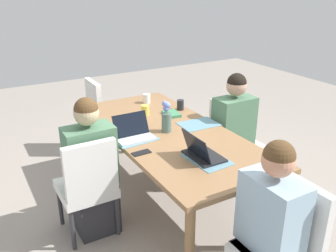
{
  "coord_description": "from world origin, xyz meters",
  "views": [
    {
      "loc": [
        -2.66,
        1.52,
        2.05
      ],
      "look_at": [
        0.0,
        0.0,
        0.8
      ],
      "focal_mm": 39.31,
      "sensor_mm": 36.0,
      "label": 1
    }
  ],
  "objects_px": {
    "person_near_left_near": "(233,137)",
    "laptop_head_left_left_mid": "(202,153)",
    "flower_vase": "(166,118)",
    "book_blue_cover": "(171,114)",
    "chair_near_left_near": "(233,136)",
    "coffee_mug_centre_left": "(147,98)",
    "laptop_far_left_far": "(133,134)",
    "coffee_mug_near_right": "(180,105)",
    "coffee_mug_near_left": "(145,110)",
    "book_red_cover": "(128,119)",
    "chair_head_right_right_near": "(104,111)",
    "person_head_left_left_mid": "(269,237)",
    "chair_head_left_left_mid": "(284,242)",
    "chair_far_left_far": "(88,183)",
    "phone_black": "(141,153)",
    "dining_table": "(168,138)",
    "person_far_left_far": "(92,174)"
  },
  "relations": [
    {
      "from": "person_far_left_far",
      "to": "laptop_head_left_left_mid",
      "type": "distance_m",
      "value": 0.94
    },
    {
      "from": "chair_head_left_left_mid",
      "to": "coffee_mug_near_left",
      "type": "relative_size",
      "value": 8.72
    },
    {
      "from": "chair_head_right_right_near",
      "to": "book_red_cover",
      "type": "bearing_deg",
      "value": 173.3
    },
    {
      "from": "flower_vase",
      "to": "book_blue_cover",
      "type": "bearing_deg",
      "value": -36.42
    },
    {
      "from": "coffee_mug_near_left",
      "to": "phone_black",
      "type": "height_order",
      "value": "coffee_mug_near_left"
    },
    {
      "from": "laptop_head_left_left_mid",
      "to": "book_blue_cover",
      "type": "xyz_separation_m",
      "value": [
        0.94,
        -0.28,
        -0.03
      ]
    },
    {
      "from": "coffee_mug_centre_left",
      "to": "book_red_cover",
      "type": "relative_size",
      "value": 0.5
    },
    {
      "from": "flower_vase",
      "to": "book_blue_cover",
      "type": "relative_size",
      "value": 1.43
    },
    {
      "from": "phone_black",
      "to": "laptop_head_left_left_mid",
      "type": "bearing_deg",
      "value": 138.38
    },
    {
      "from": "person_far_left_far",
      "to": "coffee_mug_near_right",
      "type": "relative_size",
      "value": 11.16
    },
    {
      "from": "flower_vase",
      "to": "book_red_cover",
      "type": "bearing_deg",
      "value": 25.6
    },
    {
      "from": "dining_table",
      "to": "person_far_left_far",
      "type": "height_order",
      "value": "person_far_left_far"
    },
    {
      "from": "coffee_mug_near_right",
      "to": "book_blue_cover",
      "type": "distance_m",
      "value": 0.19
    },
    {
      "from": "chair_head_left_left_mid",
      "to": "coffee_mug_near_right",
      "type": "height_order",
      "value": "chair_head_left_left_mid"
    },
    {
      "from": "person_near_left_near",
      "to": "laptop_head_left_left_mid",
      "type": "distance_m",
      "value": 1.03
    },
    {
      "from": "person_near_left_near",
      "to": "person_head_left_left_mid",
      "type": "xyz_separation_m",
      "value": [
        -1.34,
        0.8,
        0.0
      ]
    },
    {
      "from": "chair_head_left_left_mid",
      "to": "dining_table",
      "type": "bearing_deg",
      "value": 1.56
    },
    {
      "from": "chair_far_left_far",
      "to": "laptop_head_left_left_mid",
      "type": "bearing_deg",
      "value": -122.63
    },
    {
      "from": "laptop_head_left_left_mid",
      "to": "dining_table",
      "type": "bearing_deg",
      "value": -3.81
    },
    {
      "from": "chair_head_left_left_mid",
      "to": "person_head_left_left_mid",
      "type": "relative_size",
      "value": 0.75
    },
    {
      "from": "chair_near_left_near",
      "to": "chair_head_right_right_near",
      "type": "relative_size",
      "value": 1.0
    },
    {
      "from": "chair_far_left_far",
      "to": "coffee_mug_near_left",
      "type": "bearing_deg",
      "value": -54.6
    },
    {
      "from": "chair_near_left_near",
      "to": "person_far_left_far",
      "type": "bearing_deg",
      "value": 93.4
    },
    {
      "from": "chair_head_left_left_mid",
      "to": "chair_head_right_right_near",
      "type": "distance_m",
      "value": 2.86
    },
    {
      "from": "laptop_head_left_left_mid",
      "to": "coffee_mug_near_left",
      "type": "height_order",
      "value": "laptop_head_left_left_mid"
    },
    {
      "from": "person_near_left_near",
      "to": "laptop_far_left_far",
      "type": "distance_m",
      "value": 1.13
    },
    {
      "from": "flower_vase",
      "to": "coffee_mug_near_left",
      "type": "xyz_separation_m",
      "value": [
        0.47,
        -0.02,
        -0.08
      ]
    },
    {
      "from": "book_blue_cover",
      "to": "laptop_far_left_far",
      "type": "bearing_deg",
      "value": 128.18
    },
    {
      "from": "chair_head_right_right_near",
      "to": "phone_black",
      "type": "relative_size",
      "value": 6.0
    },
    {
      "from": "coffee_mug_near_left",
      "to": "flower_vase",
      "type": "bearing_deg",
      "value": 177.15
    },
    {
      "from": "chair_far_left_far",
      "to": "phone_black",
      "type": "distance_m",
      "value": 0.51
    },
    {
      "from": "person_near_left_near",
      "to": "coffee_mug_near_right",
      "type": "relative_size",
      "value": 11.16
    },
    {
      "from": "chair_near_left_near",
      "to": "coffee_mug_near_right",
      "type": "bearing_deg",
      "value": 48.87
    },
    {
      "from": "laptop_far_left_far",
      "to": "laptop_head_left_left_mid",
      "type": "bearing_deg",
      "value": -153.59
    },
    {
      "from": "person_near_left_near",
      "to": "coffee_mug_near_right",
      "type": "bearing_deg",
      "value": 39.24
    },
    {
      "from": "laptop_far_left_far",
      "to": "chair_far_left_far",
      "type": "bearing_deg",
      "value": 103.42
    },
    {
      "from": "chair_far_left_far",
      "to": "chair_head_right_right_near",
      "type": "distance_m",
      "value": 1.71
    },
    {
      "from": "flower_vase",
      "to": "coffee_mug_near_right",
      "type": "height_order",
      "value": "flower_vase"
    },
    {
      "from": "coffee_mug_near_left",
      "to": "person_head_left_left_mid",
      "type": "bearing_deg",
      "value": 178.59
    },
    {
      "from": "chair_near_left_near",
      "to": "coffee_mug_near_left",
      "type": "xyz_separation_m",
      "value": [
        0.41,
        0.81,
        0.3
      ]
    },
    {
      "from": "book_blue_cover",
      "to": "phone_black",
      "type": "bearing_deg",
      "value": 142.44
    },
    {
      "from": "chair_near_left_near",
      "to": "person_head_left_left_mid",
      "type": "height_order",
      "value": "person_head_left_left_mid"
    },
    {
      "from": "chair_near_left_near",
      "to": "coffee_mug_near_left",
      "type": "height_order",
      "value": "chair_near_left_near"
    },
    {
      "from": "book_red_cover",
      "to": "chair_head_right_right_near",
      "type": "bearing_deg",
      "value": 15.7
    },
    {
      "from": "flower_vase",
      "to": "laptop_far_left_far",
      "type": "distance_m",
      "value": 0.34
    },
    {
      "from": "person_near_left_near",
      "to": "flower_vase",
      "type": "distance_m",
      "value": 0.85
    },
    {
      "from": "phone_black",
      "to": "chair_head_right_right_near",
      "type": "bearing_deg",
      "value": -102.27
    },
    {
      "from": "coffee_mug_centre_left",
      "to": "book_blue_cover",
      "type": "xyz_separation_m",
      "value": [
        -0.47,
        -0.04,
        -0.04
      ]
    },
    {
      "from": "flower_vase",
      "to": "laptop_head_left_left_mid",
      "type": "relative_size",
      "value": 0.89
    },
    {
      "from": "chair_near_left_near",
      "to": "coffee_mug_centre_left",
      "type": "distance_m",
      "value": 1.02
    }
  ]
}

